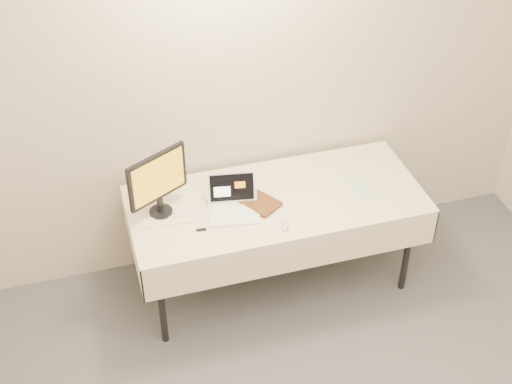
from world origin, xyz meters
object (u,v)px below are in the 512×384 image
object	(u,v)px
table	(276,206)
monitor	(158,180)
laptop	(233,203)
book	(250,196)

from	to	relation	value
table	monitor	size ratio (longest dim) A/B	4.35
laptop	monitor	world-z (taller)	monitor
table	monitor	world-z (taller)	monitor
laptop	book	size ratio (longest dim) A/B	1.46
table	book	bearing A→B (deg)	-158.32
laptop	book	xyz separation A→B (m)	(0.09, -0.05, 0.07)
table	laptop	bearing A→B (deg)	-174.10
monitor	book	xyz separation A→B (m)	(0.53, -0.15, -0.13)
monitor	book	distance (m)	0.56
table	book	world-z (taller)	book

